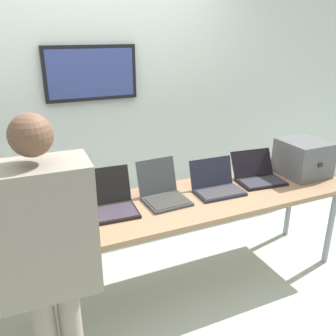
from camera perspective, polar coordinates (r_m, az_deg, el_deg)
ground at (r=2.96m, az=-4.00°, el=-19.87°), size 8.00×8.00×0.04m
back_wall at (r=3.38m, az=-11.44°, el=10.81°), size 8.00×0.11×2.67m
workbench at (r=2.55m, az=-4.42°, el=-7.42°), size 3.44×0.70×0.75m
equipment_box at (r=3.26m, az=20.72°, el=1.51°), size 0.36×0.38×0.30m
laptop_station_2 at (r=2.45m, az=-18.55°, el=-7.13°), size 0.38×0.31×0.23m
laptop_station_3 at (r=2.51m, az=-9.32°, el=-5.38°), size 0.37×0.36×0.27m
laptop_station_4 at (r=2.63m, az=-0.82°, el=-3.78°), size 0.32×0.36×0.27m
laptop_station_5 at (r=2.79m, az=7.71°, el=-2.63°), size 0.37×0.31×0.23m
laptop_station_6 at (r=3.05m, az=14.11°, el=-1.02°), size 0.40×0.37×0.22m
person at (r=1.77m, az=-18.67°, el=-12.41°), size 0.45×0.59×1.62m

